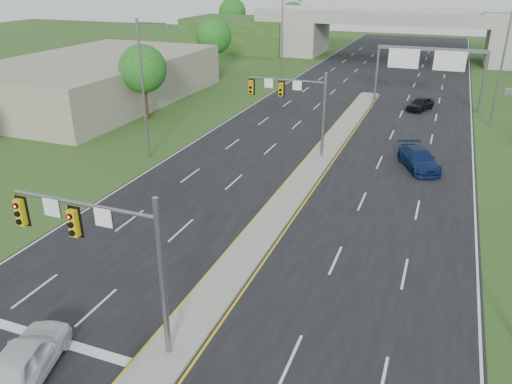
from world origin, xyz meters
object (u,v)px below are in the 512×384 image
object	(u,v)px
overpass	(400,38)
signal_mast_near	(107,244)
sign_gantry	(429,61)
car_far_c	(420,104)
car_white	(25,359)
car_far_b	(419,159)
signal_mast_far	(297,99)

from	to	relation	value
overpass	signal_mast_near	bearing A→B (deg)	-91.62
sign_gantry	car_far_c	world-z (taller)	sign_gantry
car_white	car_far_b	distance (m)	30.76
car_far_b	car_far_c	distance (m)	18.68
sign_gantry	car_white	distance (m)	49.33
signal_mast_near	sign_gantry	bearing A→B (deg)	78.75
sign_gantry	car_white	xyz separation A→B (m)	(-11.14, -47.85, -4.41)
signal_mast_near	overpass	distance (m)	80.11
car_far_c	signal_mast_near	bearing A→B (deg)	-79.31
car_far_b	sign_gantry	bearing A→B (deg)	68.74
sign_gantry	car_far_c	distance (m)	4.62
overpass	car_far_c	bearing A→B (deg)	-79.87
signal_mast_far	car_far_b	world-z (taller)	signal_mast_far
signal_mast_far	sign_gantry	size ratio (longest dim) A/B	0.60
signal_mast_near	signal_mast_far	world-z (taller)	same
signal_mast_far	car_far_b	bearing A→B (deg)	2.30
signal_mast_near	signal_mast_far	size ratio (longest dim) A/B	1.00
car_white	car_far_b	bearing A→B (deg)	-129.42
signal_mast_near	car_white	size ratio (longest dim) A/B	1.48
signal_mast_far	car_far_b	xyz separation A→B (m)	(9.95, 0.40, -3.94)
overpass	car_far_c	world-z (taller)	overpass
sign_gantry	overpass	world-z (taller)	overpass
sign_gantry	car_far_c	bearing A→B (deg)	-104.45
signal_mast_near	overpass	bearing A→B (deg)	88.38
signal_mast_near	overpass	size ratio (longest dim) A/B	0.09
signal_mast_near	signal_mast_far	bearing A→B (deg)	90.00
signal_mast_near	car_white	distance (m)	5.31
car_far_c	overpass	bearing A→B (deg)	121.99
car_white	sign_gantry	bearing A→B (deg)	-119.27
overpass	car_far_b	xyz separation A→B (m)	(7.69, -54.67, -2.77)
overpass	signal_mast_far	bearing A→B (deg)	-92.35
car_white	car_far_b	size ratio (longest dim) A/B	0.90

